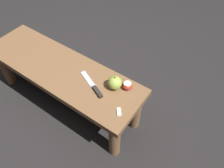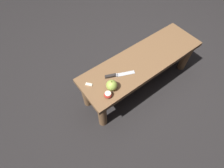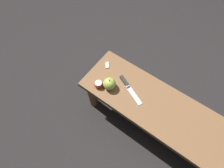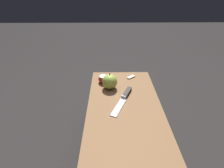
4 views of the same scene
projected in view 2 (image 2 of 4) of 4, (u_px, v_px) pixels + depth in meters
ground_plane at (137, 84)px, 1.86m from camera, size 8.00×8.00×0.00m
wooden_bench at (142, 65)px, 1.60m from camera, size 1.20×0.37×0.38m
knife at (115, 75)px, 1.43m from camera, size 0.24×0.13×0.02m
apple_whole at (112, 85)px, 1.34m from camera, size 0.09×0.09×0.10m
apple_cut at (108, 95)px, 1.31m from camera, size 0.06×0.06×0.04m
apple_slice_near_knife at (89, 84)px, 1.39m from camera, size 0.05×0.06×0.01m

